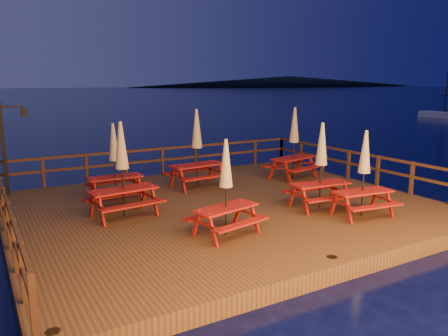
% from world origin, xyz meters
% --- Properties ---
extents(ground, '(500.00, 500.00, 0.00)m').
position_xyz_m(ground, '(0.00, 0.00, 0.00)').
color(ground, black).
rests_on(ground, ground).
extents(deck, '(12.00, 10.00, 0.40)m').
position_xyz_m(deck, '(0.00, 0.00, 0.20)').
color(deck, '#4E2A19').
rests_on(deck, ground).
extents(deck_piles, '(11.44, 9.44, 1.40)m').
position_xyz_m(deck_piles, '(0.00, 0.00, -0.30)').
color(deck_piles, '#342110').
rests_on(deck_piles, ground).
extents(railing, '(11.80, 9.75, 1.10)m').
position_xyz_m(railing, '(0.00, 1.78, 1.16)').
color(railing, '#342110').
rests_on(railing, deck).
extents(lamp_post, '(0.85, 0.18, 3.00)m').
position_xyz_m(lamp_post, '(-5.39, 4.55, 2.20)').
color(lamp_post, black).
rests_on(lamp_post, deck).
extents(headland_right, '(230.40, 86.40, 7.00)m').
position_xyz_m(headland_right, '(185.00, 230.00, 3.50)').
color(headland_right, black).
rests_on(headland_right, ground).
extents(sailboat, '(1.27, 6.65, 9.85)m').
position_xyz_m(sailboat, '(38.54, 18.05, 0.33)').
color(sailboat, white).
rests_on(sailboat, ground).
extents(picnic_table_0, '(1.88, 1.66, 2.34)m').
position_xyz_m(picnic_table_0, '(-1.27, -2.30, 1.61)').
color(picnic_table_0, maroon).
rests_on(picnic_table_0, deck).
extents(picnic_table_1, '(1.98, 1.70, 2.61)m').
position_xyz_m(picnic_table_1, '(-2.96, 0.35, 1.76)').
color(picnic_table_1, maroon).
rests_on(picnic_table_1, deck).
extents(picnic_table_2, '(1.82, 1.57, 2.37)m').
position_xyz_m(picnic_table_2, '(2.73, -2.87, 1.63)').
color(picnic_table_2, maroon).
rests_on(picnic_table_2, deck).
extents(picnic_table_3, '(1.70, 1.41, 2.39)m').
position_xyz_m(picnic_table_3, '(-2.62, 2.29, 1.64)').
color(picnic_table_3, maroon).
rests_on(picnic_table_3, deck).
extents(picnic_table_4, '(2.19, 1.94, 2.69)m').
position_xyz_m(picnic_table_4, '(4.11, 1.83, 1.80)').
color(picnic_table_4, maroon).
rests_on(picnic_table_4, deck).
extents(picnic_table_5, '(1.89, 1.61, 2.50)m').
position_xyz_m(picnic_table_5, '(2.25, -1.70, 1.70)').
color(picnic_table_5, maroon).
rests_on(picnic_table_5, deck).
extents(picnic_table_6, '(2.03, 1.73, 2.72)m').
position_xyz_m(picnic_table_6, '(0.29, 2.37, 1.81)').
color(picnic_table_6, maroon).
rests_on(picnic_table_6, deck).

